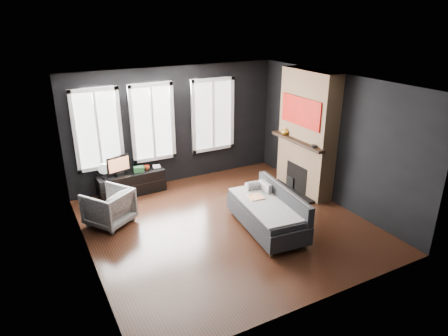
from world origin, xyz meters
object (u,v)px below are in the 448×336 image
monitor (118,164)px  mug (147,167)px  armchair (109,205)px  sofa (267,210)px  book (153,162)px  mantel_vase (285,131)px  media_console (131,183)px

monitor → mug: bearing=-13.8°
monitor → mug: 0.65m
armchair → mug: bearing=-168.8°
sofa → monitor: monitor is taller
mug → book: book is taller
book → mantel_vase: (2.71, -1.27, 0.69)m
sofa → monitor: bearing=132.7°
armchair → monitor: bearing=-148.2°
monitor → book: (0.79, 0.09, -0.13)m
mug → monitor: bearing=-178.8°
mug → book: size_ratio=0.53×
monitor → media_console: bearing=-14.1°
sofa → media_console: 3.25m
armchair → media_console: armchair is taller
sofa → mantel_vase: size_ratio=10.70×
media_console → mug: 0.49m
mug → book: bearing=23.9°
sofa → media_console: bearing=129.2°
media_console → mantel_vase: 3.62m
monitor → mug: (0.63, 0.01, -0.18)m
armchair → monitor: size_ratio=1.40×
monitor → mantel_vase: 3.73m
armchair → mug: size_ratio=6.35×
sofa → armchair: size_ratio=2.38×
media_console → mug: size_ratio=12.08×
mug → mantel_vase: size_ratio=0.71×
mug → mantel_vase: 3.20m
sofa → mantel_vase: 2.31m
armchair → monitor: (0.50, 1.13, 0.36)m
mantel_vase → armchair: bearing=179.1°
sofa → book: sofa is taller
armchair → book: 1.79m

